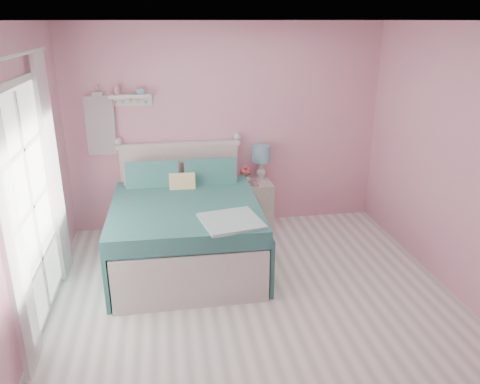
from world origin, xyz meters
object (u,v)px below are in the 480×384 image
object	(u,v)px
nightstand	(255,205)
table_lamp	(261,156)
bed	(185,228)
vase	(245,179)
teacup	(254,183)

from	to	relation	value
nightstand	table_lamp	distance (m)	0.65
bed	vase	bearing A→B (deg)	43.61
vase	teacup	bearing A→B (deg)	-47.54
nightstand	table_lamp	bearing A→B (deg)	41.26
nightstand	vase	bearing A→B (deg)	-172.30
bed	vase	size ratio (longest dim) A/B	14.36
table_lamp	vase	size ratio (longest dim) A/B	3.39
vase	teacup	distance (m)	0.15
teacup	vase	bearing A→B (deg)	132.46
table_lamp	vase	distance (m)	0.36
nightstand	vase	world-z (taller)	vase
bed	table_lamp	distance (m)	1.46
vase	teacup	size ratio (longest dim) A/B	1.51
bed	vase	world-z (taller)	bed
nightstand	bed	bearing A→B (deg)	-141.18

